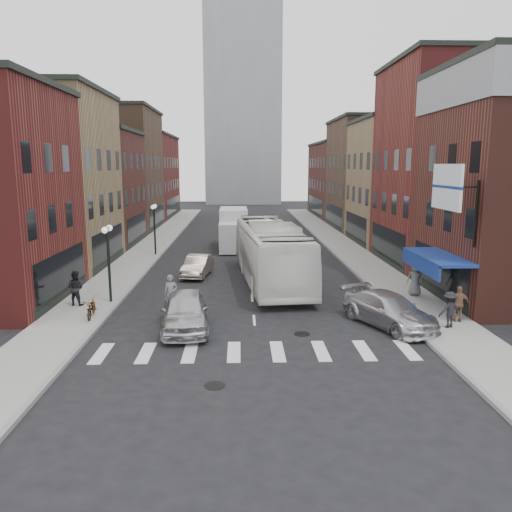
{
  "coord_description": "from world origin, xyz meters",
  "views": [
    {
      "loc": [
        -0.63,
        -21.39,
        7.13
      ],
      "look_at": [
        0.2,
        4.57,
        2.41
      ],
      "focal_mm": 35.0,
      "sensor_mm": 36.0,
      "label": 1
    }
  ],
  "objects_px": {
    "transit_bus": "(270,252)",
    "ped_right_a": "(449,310)",
    "parked_bicycle": "(92,308)",
    "ped_left_solo": "(75,288)",
    "sedan_left_far": "(197,266)",
    "ped_right_b": "(459,304)",
    "bike_rack": "(91,309)",
    "motorcycle_rider": "(171,300)",
    "sedan_left_near": "(185,311)",
    "billboard_sign": "(449,188)",
    "streetlamp_far": "(154,220)",
    "box_truck": "(233,229)",
    "streetlamp_near": "(108,249)",
    "ped_right_c": "(415,279)",
    "curb_car": "(389,310)"
  },
  "relations": [
    {
      "from": "streetlamp_near",
      "to": "transit_bus",
      "type": "xyz_separation_m",
      "value": [
        8.62,
        4.78,
        -1.05
      ]
    },
    {
      "from": "box_truck",
      "to": "sedan_left_near",
      "type": "relative_size",
      "value": 1.58
    },
    {
      "from": "billboard_sign",
      "to": "bike_rack",
      "type": "relative_size",
      "value": 4.62
    },
    {
      "from": "parked_bicycle",
      "to": "ped_left_solo",
      "type": "relative_size",
      "value": 0.94
    },
    {
      "from": "box_truck",
      "to": "ped_left_solo",
      "type": "distance_m",
      "value": 19.99
    },
    {
      "from": "streetlamp_far",
      "to": "box_truck",
      "type": "relative_size",
      "value": 0.53
    },
    {
      "from": "motorcycle_rider",
      "to": "curb_car",
      "type": "height_order",
      "value": "motorcycle_rider"
    },
    {
      "from": "bike_rack",
      "to": "motorcycle_rider",
      "type": "xyz_separation_m",
      "value": [
        3.79,
        -0.5,
        0.5
      ]
    },
    {
      "from": "billboard_sign",
      "to": "box_truck",
      "type": "relative_size",
      "value": 0.47
    },
    {
      "from": "streetlamp_near",
      "to": "parked_bicycle",
      "type": "height_order",
      "value": "streetlamp_near"
    },
    {
      "from": "transit_bus",
      "to": "sedan_left_far",
      "type": "distance_m",
      "value": 5.16
    },
    {
      "from": "bike_rack",
      "to": "ped_right_a",
      "type": "xyz_separation_m",
      "value": [
        16.07,
        -2.03,
        0.4
      ]
    },
    {
      "from": "parked_bicycle",
      "to": "sedan_left_far",
      "type": "bearing_deg",
      "value": 60.19
    },
    {
      "from": "billboard_sign",
      "to": "parked_bicycle",
      "type": "relative_size",
      "value": 2.21
    },
    {
      "from": "streetlamp_far",
      "to": "sedan_left_near",
      "type": "height_order",
      "value": "streetlamp_far"
    },
    {
      "from": "streetlamp_far",
      "to": "transit_bus",
      "type": "bearing_deg",
      "value": -46.93
    },
    {
      "from": "ped_right_a",
      "to": "streetlamp_near",
      "type": "bearing_deg",
      "value": -35.45
    },
    {
      "from": "billboard_sign",
      "to": "ped_right_b",
      "type": "height_order",
      "value": "billboard_sign"
    },
    {
      "from": "sedan_left_near",
      "to": "ped_right_c",
      "type": "distance_m",
      "value": 12.95
    },
    {
      "from": "billboard_sign",
      "to": "transit_bus",
      "type": "distance_m",
      "value": 11.87
    },
    {
      "from": "ped_right_b",
      "to": "motorcycle_rider",
      "type": "bearing_deg",
      "value": 5.49
    },
    {
      "from": "streetlamp_far",
      "to": "ped_right_b",
      "type": "relative_size",
      "value": 2.48
    },
    {
      "from": "motorcycle_rider",
      "to": "sedan_left_near",
      "type": "height_order",
      "value": "motorcycle_rider"
    },
    {
      "from": "bike_rack",
      "to": "sedan_left_near",
      "type": "height_order",
      "value": "sedan_left_near"
    },
    {
      "from": "bike_rack",
      "to": "parked_bicycle",
      "type": "bearing_deg",
      "value": -68.9
    },
    {
      "from": "box_truck",
      "to": "motorcycle_rider",
      "type": "height_order",
      "value": "box_truck"
    },
    {
      "from": "box_truck",
      "to": "transit_bus",
      "type": "xyz_separation_m",
      "value": [
        2.44,
        -13.0,
        0.19
      ]
    },
    {
      "from": "streetlamp_far",
      "to": "sedan_left_far",
      "type": "height_order",
      "value": "streetlamp_far"
    },
    {
      "from": "bike_rack",
      "to": "ped_right_a",
      "type": "relative_size",
      "value": 0.5
    },
    {
      "from": "billboard_sign",
      "to": "streetlamp_far",
      "type": "distance_m",
      "value": 23.92
    },
    {
      "from": "parked_bicycle",
      "to": "ped_right_a",
      "type": "bearing_deg",
      "value": -13.06
    },
    {
      "from": "streetlamp_near",
      "to": "sedan_left_near",
      "type": "relative_size",
      "value": 0.83
    },
    {
      "from": "streetlamp_near",
      "to": "parked_bicycle",
      "type": "distance_m",
      "value": 3.63
    },
    {
      "from": "streetlamp_near",
      "to": "billboard_sign",
      "type": "bearing_deg",
      "value": -12.35
    },
    {
      "from": "bike_rack",
      "to": "sedan_left_near",
      "type": "xyz_separation_m",
      "value": [
        4.51,
        -1.47,
        0.29
      ]
    },
    {
      "from": "sedan_left_far",
      "to": "ped_right_c",
      "type": "distance_m",
      "value": 13.65
    },
    {
      "from": "streetlamp_far",
      "to": "sedan_left_far",
      "type": "bearing_deg",
      "value": -61.72
    },
    {
      "from": "sedan_left_far",
      "to": "ped_right_b",
      "type": "height_order",
      "value": "ped_right_b"
    },
    {
      "from": "transit_bus",
      "to": "ped_right_a",
      "type": "bearing_deg",
      "value": -57.78
    },
    {
      "from": "motorcycle_rider",
      "to": "ped_left_solo",
      "type": "bearing_deg",
      "value": 149.75
    },
    {
      "from": "sedan_left_near",
      "to": "ped_right_a",
      "type": "bearing_deg",
      "value": -8.32
    },
    {
      "from": "transit_bus",
      "to": "curb_car",
      "type": "distance_m",
      "value": 10.07
    },
    {
      "from": "motorcycle_rider",
      "to": "ped_right_b",
      "type": "xyz_separation_m",
      "value": [
        13.04,
        -0.74,
        -0.07
      ]
    },
    {
      "from": "sedan_left_near",
      "to": "curb_car",
      "type": "relative_size",
      "value": 0.98
    },
    {
      "from": "bike_rack",
      "to": "ped_right_c",
      "type": "distance_m",
      "value": 16.85
    },
    {
      "from": "curb_car",
      "to": "ped_left_solo",
      "type": "distance_m",
      "value": 15.39
    },
    {
      "from": "box_truck",
      "to": "curb_car",
      "type": "height_order",
      "value": "box_truck"
    },
    {
      "from": "bike_rack",
      "to": "box_truck",
      "type": "height_order",
      "value": "box_truck"
    },
    {
      "from": "streetlamp_near",
      "to": "ped_right_b",
      "type": "relative_size",
      "value": 2.48
    },
    {
      "from": "parked_bicycle",
      "to": "ped_right_a",
      "type": "height_order",
      "value": "ped_right_a"
    }
  ]
}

